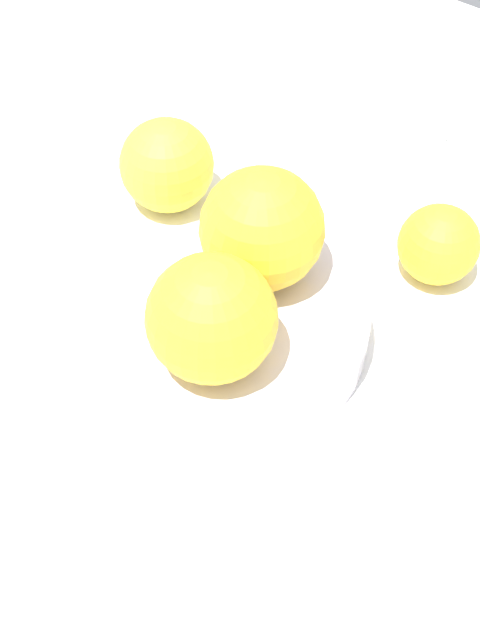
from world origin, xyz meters
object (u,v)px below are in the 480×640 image
(orange_loose_0, at_px, (439,245))
(orange_loose_1, at_px, (167,165))
(side_plate, at_px, (370,117))
(fruit_bowl, at_px, (240,325))
(orange_in_bowl_0, at_px, (262,229))
(orange_in_bowl_1, at_px, (212,319))

(orange_loose_0, distance_m, orange_loose_1, 0.23)
(side_plate, bearing_deg, fruit_bowl, -164.65)
(orange_loose_0, bearing_deg, orange_loose_1, 107.89)
(orange_in_bowl_0, distance_m, orange_in_bowl_1, 0.09)
(orange_in_bowl_1, relative_size, orange_loose_1, 1.05)
(orange_in_bowl_0, distance_m, orange_loose_0, 0.15)
(fruit_bowl, bearing_deg, orange_in_bowl_1, -159.93)
(orange_in_bowl_1, height_order, orange_loose_0, orange_in_bowl_1)
(orange_loose_1, distance_m, side_plate, 0.22)
(orange_loose_0, relative_size, side_plate, 0.41)
(side_plate, bearing_deg, orange_in_bowl_0, -164.36)
(orange_in_bowl_0, height_order, orange_loose_1, orange_in_bowl_0)
(orange_loose_0, xyz_separation_m, orange_loose_1, (-0.07, 0.22, 0.01))
(orange_in_bowl_0, distance_m, orange_loose_1, 0.16)
(fruit_bowl, distance_m, orange_in_bowl_1, 0.08)
(orange_loose_0, distance_m, side_plate, 0.21)
(orange_in_bowl_1, bearing_deg, fruit_bowl, 20.07)
(orange_loose_0, bearing_deg, fruit_bowl, 154.82)
(orange_in_bowl_0, relative_size, side_plate, 0.57)
(orange_in_bowl_0, height_order, orange_in_bowl_1, orange_in_bowl_0)
(orange_loose_0, relative_size, orange_loose_1, 0.80)
(orange_in_bowl_0, xyz_separation_m, orange_loose_0, (0.12, -0.08, -0.05))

